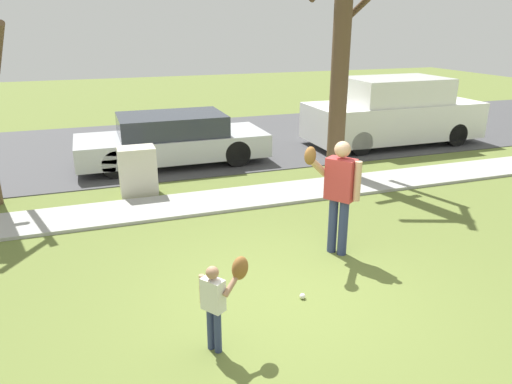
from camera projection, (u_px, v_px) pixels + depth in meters
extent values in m
plane|color=olive|center=(218.00, 204.00, 9.36)|extent=(48.00, 48.00, 0.00)
cube|color=#A3A39E|center=(217.00, 201.00, 9.44)|extent=(36.00, 1.20, 0.06)
cube|color=#424244|center=(172.00, 145.00, 13.90)|extent=(36.00, 6.80, 0.02)
cylinder|color=navy|center=(343.00, 228.00, 7.19)|extent=(0.14, 0.14, 0.88)
cylinder|color=navy|center=(333.00, 225.00, 7.29)|extent=(0.14, 0.14, 0.88)
cube|color=#B73838|center=(341.00, 179.00, 6.99)|extent=(0.44, 0.48, 0.62)
sphere|color=tan|center=(343.00, 149.00, 6.84)|extent=(0.24, 0.24, 0.24)
cylinder|color=tan|center=(357.00, 181.00, 6.84)|extent=(0.10, 0.10, 0.58)
cylinder|color=tan|center=(317.00, 166.00, 6.86)|extent=(0.50, 0.39, 0.42)
ellipsoid|color=brown|center=(310.00, 156.00, 6.64)|extent=(0.26, 0.24, 0.26)
cylinder|color=navy|center=(211.00, 328.00, 5.14)|extent=(0.08, 0.08, 0.50)
cylinder|color=navy|center=(218.00, 331.00, 5.08)|extent=(0.08, 0.08, 0.50)
cube|color=silver|center=(213.00, 295.00, 4.97)|extent=(0.25, 0.28, 0.36)
sphere|color=#A87A5B|center=(212.00, 273.00, 4.88)|extent=(0.14, 0.14, 0.14)
cylinder|color=#A87A5B|center=(202.00, 289.00, 5.04)|extent=(0.06, 0.06, 0.34)
cylinder|color=#A87A5B|center=(233.00, 282.00, 4.96)|extent=(0.29, 0.22, 0.24)
ellipsoid|color=brown|center=(240.00, 268.00, 5.01)|extent=(0.26, 0.24, 0.26)
sphere|color=white|center=(302.00, 296.00, 6.14)|extent=(0.07, 0.07, 0.07)
cube|color=beige|center=(138.00, 171.00, 9.75)|extent=(0.73, 0.52, 0.99)
cylinder|color=brown|center=(341.00, 47.00, 10.35)|extent=(0.39, 0.39, 5.71)
cylinder|color=brown|center=(362.00, 5.00, 10.38)|extent=(0.54, 1.37, 1.03)
cube|color=silver|center=(173.00, 145.00, 11.89)|extent=(4.60, 1.80, 0.55)
cube|color=#2D333D|center=(171.00, 124.00, 11.72)|extent=(2.53, 1.66, 0.50)
cylinder|color=black|center=(116.00, 164.00, 10.79)|extent=(0.64, 0.22, 0.64)
cylinder|color=black|center=(112.00, 148.00, 12.20)|extent=(0.64, 0.22, 0.64)
cylinder|color=black|center=(237.00, 153.00, 11.68)|extent=(0.64, 0.22, 0.64)
cylinder|color=black|center=(220.00, 139.00, 13.08)|extent=(0.64, 0.22, 0.64)
cube|color=silver|center=(393.00, 120.00, 13.80)|extent=(5.00, 1.95, 1.00)
cube|color=silver|center=(396.00, 90.00, 13.52)|extent=(2.75, 1.79, 0.70)
cylinder|color=black|center=(360.00, 143.00, 12.67)|extent=(0.64, 0.22, 0.64)
cylinder|color=black|center=(330.00, 130.00, 14.20)|extent=(0.64, 0.22, 0.64)
cylinder|color=black|center=(456.00, 135.00, 13.63)|extent=(0.64, 0.22, 0.64)
cylinder|color=black|center=(418.00, 123.00, 15.17)|extent=(0.64, 0.22, 0.64)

